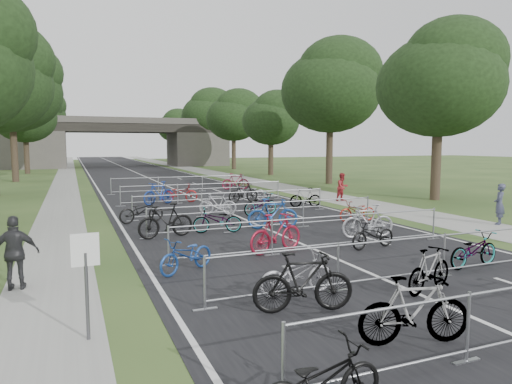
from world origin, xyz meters
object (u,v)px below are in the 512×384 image
overpass_bridge (121,142)px  pedestrian_a (499,204)px  bike_0 (320,382)px  park_sign (86,266)px  pedestrian_b (342,187)px  bike_1 (414,311)px  pedestrian_c (15,253)px

overpass_bridge → pedestrian_a: (9.20, -56.56, -2.69)m
overpass_bridge → bike_0: overpass_bridge is taller
park_sign → bike_0: park_sign is taller
pedestrian_a → pedestrian_b: size_ratio=1.04×
bike_1 → overpass_bridge: bearing=12.6°
pedestrian_a → pedestrian_b: pedestrian_a is taller
overpass_bridge → pedestrian_c: size_ratio=18.39×
bike_0 → pedestrian_b: bearing=-36.3°
overpass_bridge → pedestrian_b: (7.55, -47.50, -2.72)m
overpass_bridge → pedestrian_b: 48.17m
pedestrian_b → bike_0: bearing=-134.2°
overpass_bridge → bike_1: overpass_bridge is taller
park_sign → bike_0: size_ratio=1.05×
park_sign → pedestrian_a: (16.00, 5.44, -0.43)m
pedestrian_b → park_sign: bearing=-145.4°
park_sign → pedestrian_c: park_sign is taller
bike_1 → park_sign: bearing=80.1°
park_sign → bike_0: 4.30m
bike_0 → pedestrian_c: 7.89m
overpass_bridge → bike_0: (-4.30, -65.40, -3.08)m
park_sign → pedestrian_c: 3.74m
pedestrian_a → pedestrian_c: 17.51m
pedestrian_c → bike_0: bearing=123.0°
pedestrian_b → pedestrian_a: bearing=-90.4°
bike_0 → bike_1: (2.45, 1.19, 0.12)m
bike_0 → pedestrian_c: size_ratio=1.03×
overpass_bridge → pedestrian_b: overpass_bridge is taller
pedestrian_b → pedestrian_c: bearing=-155.6°
overpass_bridge → park_sign: 62.41m
pedestrian_a → pedestrian_c: bearing=-28.2°
overpass_bridge → pedestrian_c: 59.19m
overpass_bridge → bike_1: size_ratio=16.11×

